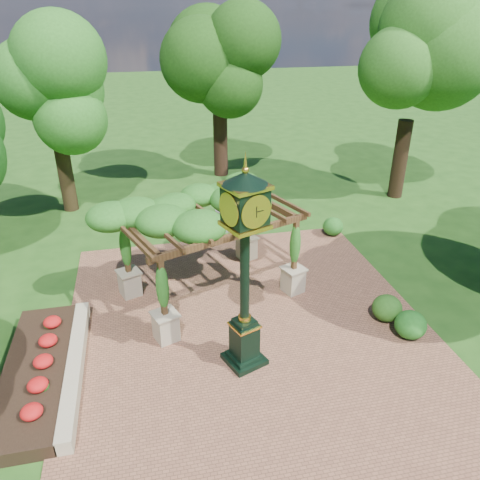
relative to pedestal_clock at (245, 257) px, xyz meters
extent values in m
plane|color=#1E4714|center=(0.44, 0.04, -3.07)|extent=(120.00, 120.00, 0.00)
cube|color=brown|center=(0.44, 1.04, -3.05)|extent=(10.00, 12.00, 0.04)
cube|color=#C6B793|center=(-4.16, 0.54, -2.87)|extent=(0.35, 5.00, 0.40)
cube|color=red|center=(-5.06, 0.54, -2.89)|extent=(1.50, 5.00, 0.36)
cube|color=black|center=(0.00, 0.00, -2.97)|extent=(1.16, 1.16, 0.14)
cube|color=black|center=(0.00, 0.00, -2.36)|extent=(0.73, 0.73, 1.01)
cube|color=gold|center=(0.00, 0.00, -1.91)|extent=(0.81, 0.81, 0.05)
cylinder|color=black|center=(0.00, 0.00, -0.44)|extent=(0.29, 0.29, 2.59)
cube|color=black|center=(0.00, 0.00, 1.24)|extent=(1.02, 1.02, 0.79)
cylinder|color=beige|center=(0.14, -0.37, 1.24)|extent=(0.64, 0.27, 0.68)
cone|color=black|center=(0.00, 0.00, 1.86)|extent=(1.31, 1.31, 0.28)
sphere|color=gold|center=(0.00, 0.00, 2.03)|extent=(0.16, 0.16, 0.16)
cube|color=tan|center=(-1.86, 1.33, -2.64)|extent=(0.73, 0.73, 0.79)
cube|color=#4E331A|center=(-1.86, 1.33, -1.40)|extent=(0.18, 0.18, 1.62)
cube|color=tan|center=(2.22, 2.87, -2.64)|extent=(0.73, 0.73, 0.79)
cube|color=#4E331A|center=(2.22, 2.87, -1.40)|extent=(0.18, 0.18, 1.62)
cube|color=tan|center=(-2.79, 3.78, -2.64)|extent=(0.73, 0.73, 0.79)
cube|color=#4E331A|center=(-2.79, 3.78, -1.40)|extent=(0.18, 0.18, 1.62)
cube|color=tan|center=(1.30, 5.32, -2.64)|extent=(0.73, 0.73, 0.79)
cube|color=#4E331A|center=(1.30, 5.32, -1.40)|extent=(0.18, 0.18, 1.62)
cube|color=#4E331A|center=(0.18, 2.10, -0.52)|extent=(4.78, 1.90, 0.19)
cube|color=#4E331A|center=(-0.75, 4.55, -0.52)|extent=(4.78, 1.90, 0.19)
ellipsoid|color=#25601B|center=(-0.28, 3.33, -0.28)|extent=(5.85, 4.73, 0.87)
cube|color=gray|center=(0.84, 7.78, -3.03)|extent=(0.60, 0.60, 0.09)
cylinder|color=gray|center=(0.84, 7.78, -2.61)|extent=(0.30, 0.30, 0.83)
cylinder|color=gray|center=(0.84, 7.78, -2.18)|extent=(0.56, 0.56, 0.05)
ellipsoid|color=#1E5F1B|center=(4.61, 0.01, -2.65)|extent=(0.92, 0.92, 0.77)
ellipsoid|color=#275919|center=(4.38, 0.86, -2.65)|extent=(0.91, 0.91, 0.76)
ellipsoid|color=#205D1B|center=(5.03, 6.41, -2.68)|extent=(0.79, 0.79, 0.71)
cylinder|color=#322513|center=(-5.31, 11.42, -1.61)|extent=(0.62, 0.62, 2.93)
ellipsoid|color=#25601B|center=(-5.31, 11.42, 2.17)|extent=(3.26, 3.26, 4.62)
cylinder|color=black|center=(2.08, 14.74, -1.48)|extent=(0.73, 0.73, 3.19)
ellipsoid|color=#183C0F|center=(2.08, 14.74, 2.63)|extent=(3.84, 3.84, 5.03)
cylinder|color=black|center=(9.60, 9.81, -1.27)|extent=(0.66, 0.66, 3.60)
ellipsoid|color=#285C1A|center=(9.60, 9.81, 3.37)|extent=(4.23, 4.23, 5.68)
camera|label=1|loc=(-2.10, -9.02, 5.08)|focal=35.00mm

